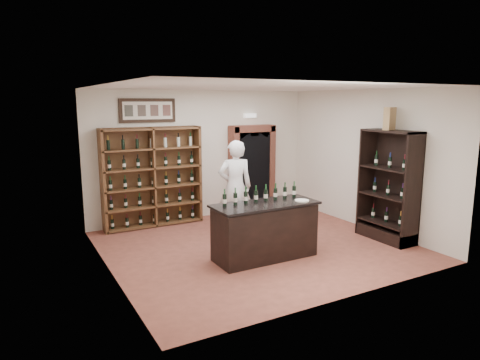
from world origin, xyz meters
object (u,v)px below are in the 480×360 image
(tasting_counter, at_px, (265,231))
(counter_bottle_0, at_px, (225,200))
(shopkeeper, at_px, (235,187))
(wine_shelf, at_px, (152,177))
(side_cabinet, at_px, (388,203))
(wine_crate, at_px, (390,119))

(tasting_counter, height_order, counter_bottle_0, counter_bottle_0)
(tasting_counter, height_order, shopkeeper, shopkeeper)
(counter_bottle_0, bearing_deg, tasting_counter, -11.36)
(tasting_counter, relative_size, counter_bottle_0, 6.27)
(shopkeeper, bearing_deg, counter_bottle_0, 72.55)
(wine_shelf, relative_size, shopkeeper, 1.12)
(wine_shelf, relative_size, side_cabinet, 1.00)
(tasting_counter, relative_size, wine_crate, 4.30)
(shopkeeper, xyz_separation_m, wine_crate, (2.43, -1.82, 1.44))
(counter_bottle_0, xyz_separation_m, shopkeeper, (0.98, 1.44, -0.13))
(wine_shelf, distance_m, wine_crate, 5.11)
(wine_shelf, bearing_deg, wine_crate, -39.87)
(counter_bottle_0, height_order, wine_crate, wine_crate)
(wine_crate, bearing_deg, wine_shelf, 121.17)
(wine_shelf, distance_m, counter_bottle_0, 2.81)
(wine_shelf, height_order, side_cabinet, same)
(wine_shelf, xyz_separation_m, shopkeeper, (1.36, -1.35, -0.12))
(wine_shelf, height_order, wine_crate, wine_crate)
(shopkeeper, relative_size, wine_crate, 4.50)
(tasting_counter, bearing_deg, wine_crate, -4.87)
(tasting_counter, bearing_deg, side_cabinet, -6.28)
(side_cabinet, bearing_deg, wine_shelf, 139.79)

